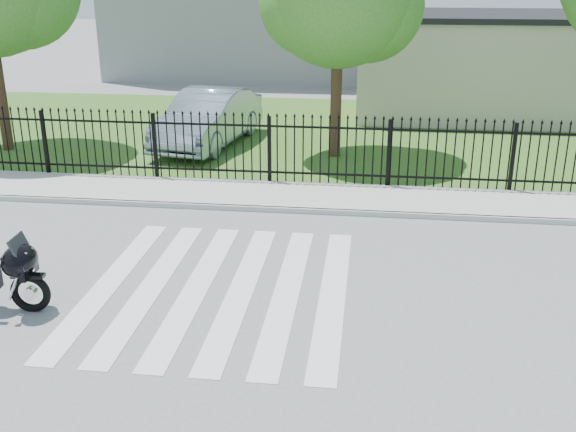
# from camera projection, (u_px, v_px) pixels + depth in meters

# --- Properties ---
(ground) EXTENTS (120.00, 120.00, 0.00)m
(ground) POSITION_uv_depth(u_px,v_px,m) (219.00, 288.00, 11.83)
(ground) COLOR slate
(ground) RESTS_ON ground
(crosswalk) EXTENTS (5.00, 5.50, 0.01)m
(crosswalk) POSITION_uv_depth(u_px,v_px,m) (219.00, 288.00, 11.83)
(crosswalk) COLOR silver
(crosswalk) RESTS_ON ground
(sidewalk) EXTENTS (40.00, 2.00, 0.12)m
(sidewalk) POSITION_uv_depth(u_px,v_px,m) (264.00, 195.00, 16.46)
(sidewalk) COLOR #ADAAA3
(sidewalk) RESTS_ON ground
(curb) EXTENTS (40.00, 0.12, 0.12)m
(curb) POSITION_uv_depth(u_px,v_px,m) (257.00, 209.00, 15.53)
(curb) COLOR #ADAAA3
(curb) RESTS_ON ground
(grass_strip) EXTENTS (40.00, 12.00, 0.02)m
(grass_strip) POSITION_uv_depth(u_px,v_px,m) (296.00, 131.00, 22.99)
(grass_strip) COLOR #316121
(grass_strip) RESTS_ON ground
(iron_fence) EXTENTS (26.00, 0.04, 1.80)m
(iron_fence) POSITION_uv_depth(u_px,v_px,m) (269.00, 151.00, 17.10)
(iron_fence) COLOR black
(iron_fence) RESTS_ON ground
(building_low) EXTENTS (10.00, 6.00, 3.50)m
(building_low) POSITION_uv_depth(u_px,v_px,m) (493.00, 67.00, 25.29)
(building_low) COLOR beige
(building_low) RESTS_ON ground
(building_low_roof) EXTENTS (10.20, 6.20, 0.20)m
(building_low_roof) POSITION_uv_depth(u_px,v_px,m) (498.00, 16.00, 24.64)
(building_low_roof) COLOR black
(building_low_roof) RESTS_ON building_low
(parked_car) EXTENTS (2.64, 5.38, 1.70)m
(parked_car) POSITION_uv_depth(u_px,v_px,m) (208.00, 118.00, 20.92)
(parked_car) COLOR #90A0B5
(parked_car) RESTS_ON grass_strip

